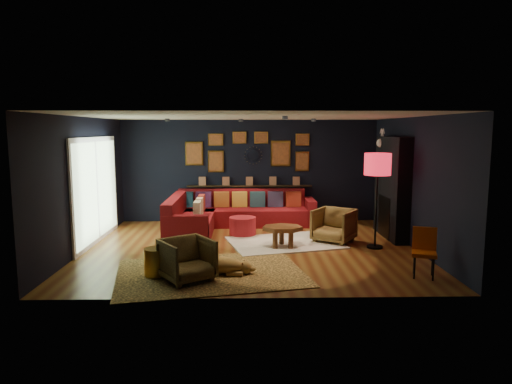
{
  "coord_description": "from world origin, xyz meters",
  "views": [
    {
      "loc": [
        -0.1,
        -8.89,
        2.35
      ],
      "look_at": [
        0.11,
        0.3,
        1.09
      ],
      "focal_mm": 32.0,
      "sensor_mm": 36.0,
      "label": 1
    }
  ],
  "objects_px": {
    "pouf": "(243,226)",
    "gold_stool": "(156,262)",
    "armchair_right": "(334,224)",
    "dog": "(218,262)",
    "coffee_table": "(282,230)",
    "armchair_left": "(187,258)",
    "orange_chair": "(424,248)",
    "sectional": "(224,215)",
    "floor_lamp": "(378,168)"
  },
  "relations": [
    {
      "from": "pouf",
      "to": "gold_stool",
      "type": "xyz_separation_m",
      "value": [
        -1.38,
        -2.82,
        0.01
      ]
    },
    {
      "from": "pouf",
      "to": "armchair_left",
      "type": "relative_size",
      "value": 0.8
    },
    {
      "from": "coffee_table",
      "to": "floor_lamp",
      "type": "xyz_separation_m",
      "value": [
        1.85,
        -0.04,
        1.25
      ]
    },
    {
      "from": "armchair_right",
      "to": "floor_lamp",
      "type": "distance_m",
      "value": 1.51
    },
    {
      "from": "armchair_left",
      "to": "orange_chair",
      "type": "relative_size",
      "value": 0.94
    },
    {
      "from": "gold_stool",
      "to": "dog",
      "type": "bearing_deg",
      "value": 6.42
    },
    {
      "from": "dog",
      "to": "orange_chair",
      "type": "bearing_deg",
      "value": 7.95
    },
    {
      "from": "gold_stool",
      "to": "coffee_table",
      "type": "bearing_deg",
      "value": 38.63
    },
    {
      "from": "sectional",
      "to": "floor_lamp",
      "type": "distance_m",
      "value": 3.84
    },
    {
      "from": "gold_stool",
      "to": "sectional",
      "type": "bearing_deg",
      "value": 75.32
    },
    {
      "from": "sectional",
      "to": "gold_stool",
      "type": "bearing_deg",
      "value": -104.68
    },
    {
      "from": "sectional",
      "to": "floor_lamp",
      "type": "height_order",
      "value": "floor_lamp"
    },
    {
      "from": "coffee_table",
      "to": "orange_chair",
      "type": "height_order",
      "value": "orange_chair"
    },
    {
      "from": "coffee_table",
      "to": "gold_stool",
      "type": "relative_size",
      "value": 1.78
    },
    {
      "from": "coffee_table",
      "to": "pouf",
      "type": "xyz_separation_m",
      "value": [
        -0.8,
        1.08,
        -0.13
      ]
    },
    {
      "from": "dog",
      "to": "armchair_left",
      "type": "bearing_deg",
      "value": -132.3
    },
    {
      "from": "coffee_table",
      "to": "pouf",
      "type": "height_order",
      "value": "coffee_table"
    },
    {
      "from": "gold_stool",
      "to": "orange_chair",
      "type": "height_order",
      "value": "orange_chair"
    },
    {
      "from": "sectional",
      "to": "coffee_table",
      "type": "bearing_deg",
      "value": -55.44
    },
    {
      "from": "pouf",
      "to": "gold_stool",
      "type": "distance_m",
      "value": 3.14
    },
    {
      "from": "floor_lamp",
      "to": "dog",
      "type": "relative_size",
      "value": 1.58
    },
    {
      "from": "coffee_table",
      "to": "dog",
      "type": "relative_size",
      "value": 0.69
    },
    {
      "from": "coffee_table",
      "to": "orange_chair",
      "type": "xyz_separation_m",
      "value": [
        2.14,
        -1.82,
        0.1
      ]
    },
    {
      "from": "pouf",
      "to": "orange_chair",
      "type": "bearing_deg",
      "value": -44.65
    },
    {
      "from": "coffee_table",
      "to": "floor_lamp",
      "type": "relative_size",
      "value": 0.44
    },
    {
      "from": "armchair_right",
      "to": "dog",
      "type": "height_order",
      "value": "armchair_right"
    },
    {
      "from": "pouf",
      "to": "armchair_right",
      "type": "relative_size",
      "value": 0.76
    },
    {
      "from": "pouf",
      "to": "dog",
      "type": "relative_size",
      "value": 0.5
    },
    {
      "from": "sectional",
      "to": "dog",
      "type": "height_order",
      "value": "sectional"
    },
    {
      "from": "pouf",
      "to": "dog",
      "type": "xyz_separation_m",
      "value": [
        -0.39,
        -2.71,
        -0.02
      ]
    },
    {
      "from": "armchair_right",
      "to": "pouf",
      "type": "bearing_deg",
      "value": -164.19
    },
    {
      "from": "armchair_right",
      "to": "orange_chair",
      "type": "bearing_deg",
      "value": -31.85
    },
    {
      "from": "armchair_right",
      "to": "sectional",
      "type": "bearing_deg",
      "value": -175.99
    },
    {
      "from": "gold_stool",
      "to": "floor_lamp",
      "type": "distance_m",
      "value": 4.59
    },
    {
      "from": "armchair_right",
      "to": "dog",
      "type": "bearing_deg",
      "value": -104.02
    },
    {
      "from": "pouf",
      "to": "dog",
      "type": "height_order",
      "value": "pouf"
    },
    {
      "from": "coffee_table",
      "to": "gold_stool",
      "type": "distance_m",
      "value": 2.8
    },
    {
      "from": "sectional",
      "to": "floor_lamp",
      "type": "xyz_separation_m",
      "value": [
        3.1,
        -1.86,
        1.29
      ]
    },
    {
      "from": "orange_chair",
      "to": "floor_lamp",
      "type": "distance_m",
      "value": 2.14
    },
    {
      "from": "armchair_left",
      "to": "armchair_right",
      "type": "xyz_separation_m",
      "value": [
        2.77,
        2.42,
        0.02
      ]
    },
    {
      "from": "gold_stool",
      "to": "armchair_right",
      "type": "bearing_deg",
      "value": 33.59
    },
    {
      "from": "gold_stool",
      "to": "floor_lamp",
      "type": "relative_size",
      "value": 0.25
    },
    {
      "from": "coffee_table",
      "to": "armchair_right",
      "type": "xyz_separation_m",
      "value": [
        1.12,
        0.45,
        0.03
      ]
    },
    {
      "from": "pouf",
      "to": "gold_stool",
      "type": "height_order",
      "value": "gold_stool"
    },
    {
      "from": "coffee_table",
      "to": "armchair_right",
      "type": "relative_size",
      "value": 1.05
    },
    {
      "from": "sectional",
      "to": "armchair_right",
      "type": "relative_size",
      "value": 4.35
    },
    {
      "from": "pouf",
      "to": "floor_lamp",
      "type": "xyz_separation_m",
      "value": [
        2.66,
        -1.12,
        1.39
      ]
    },
    {
      "from": "pouf",
      "to": "floor_lamp",
      "type": "relative_size",
      "value": 0.31
    },
    {
      "from": "sectional",
      "to": "armchair_right",
      "type": "height_order",
      "value": "sectional"
    },
    {
      "from": "sectional",
      "to": "pouf",
      "type": "height_order",
      "value": "sectional"
    }
  ]
}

